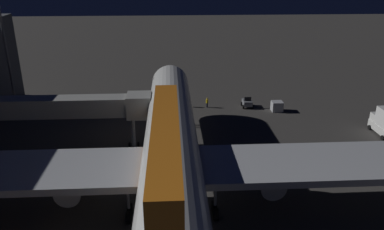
# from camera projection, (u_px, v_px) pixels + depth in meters

# --- Properties ---
(ground_plane) EXTENTS (320.00, 320.00, 0.00)m
(ground_plane) POSITION_uv_depth(u_px,v_px,m) (172.00, 182.00, 43.70)
(ground_plane) COLOR #383533
(airliner_at_gate) EXTENTS (53.22, 61.84, 20.40)m
(airliner_at_gate) POSITION_uv_depth(u_px,v_px,m) (171.00, 170.00, 34.51)
(airliner_at_gate) COLOR silver
(airliner_at_gate) RESTS_ON ground_plane
(jet_bridge) EXTENTS (22.06, 3.40, 7.47)m
(jet_bridge) POSITION_uv_depth(u_px,v_px,m) (80.00, 107.00, 49.86)
(jet_bridge) COLOR #9E9E99
(jet_bridge) RESTS_ON ground_plane
(apron_floodlight_mast) EXTENTS (2.90, 0.50, 20.41)m
(apron_floodlight_mast) POSITION_uv_depth(u_px,v_px,m) (5.00, 45.00, 59.37)
(apron_floodlight_mast) COLOR #59595E
(apron_floodlight_mast) RESTS_ON ground_plane
(pushback_tug) EXTENTS (1.86, 2.32, 1.95)m
(pushback_tug) POSITION_uv_depth(u_px,v_px,m) (247.00, 103.00, 66.74)
(pushback_tug) COLOR slate
(pushback_tug) RESTS_ON ground_plane
(baggage_container_near_belt) EXTENTS (1.84, 1.73, 1.68)m
(baggage_container_near_belt) POSITION_uv_depth(u_px,v_px,m) (277.00, 106.00, 64.91)
(baggage_container_near_belt) COLOR #B7BABF
(baggage_container_near_belt) RESTS_ON ground_plane
(ground_crew_by_belt_loader) EXTENTS (0.40, 0.40, 1.76)m
(ground_crew_by_belt_loader) POSITION_uv_depth(u_px,v_px,m) (188.00, 102.00, 66.71)
(ground_crew_by_belt_loader) COLOR black
(ground_crew_by_belt_loader) RESTS_ON ground_plane
(ground_crew_marshaller_fwd) EXTENTS (0.40, 0.40, 1.76)m
(ground_crew_marshaller_fwd) POSITION_uv_depth(u_px,v_px,m) (207.00, 102.00, 66.53)
(ground_crew_marshaller_fwd) COLOR black
(ground_crew_marshaller_fwd) RESTS_ON ground_plane
(traffic_cone_nose_port) EXTENTS (0.36, 0.36, 0.55)m
(traffic_cone_nose_port) POSITION_uv_depth(u_px,v_px,m) (184.00, 111.00, 64.19)
(traffic_cone_nose_port) COLOR orange
(traffic_cone_nose_port) RESTS_ON ground_plane
(traffic_cone_nose_starboard) EXTENTS (0.36, 0.36, 0.55)m
(traffic_cone_nose_starboard) POSITION_uv_depth(u_px,v_px,m) (158.00, 112.00, 63.95)
(traffic_cone_nose_starboard) COLOR orange
(traffic_cone_nose_starboard) RESTS_ON ground_plane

